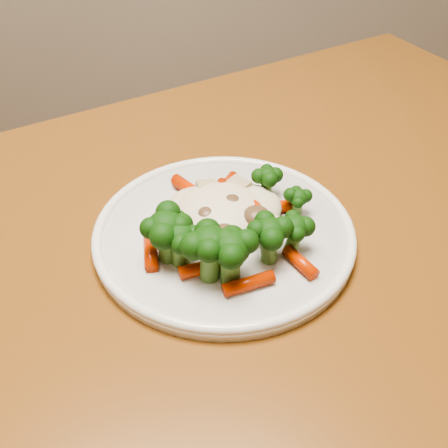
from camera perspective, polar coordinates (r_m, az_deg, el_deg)
dining_table at (r=0.55m, az=-3.65°, el=-17.44°), size 1.40×1.20×0.75m
plate at (r=0.54m, az=0.00°, el=-1.15°), size 0.25×0.25×0.01m
meal at (r=0.51m, az=-0.18°, el=-0.27°), size 0.17×0.18×0.05m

